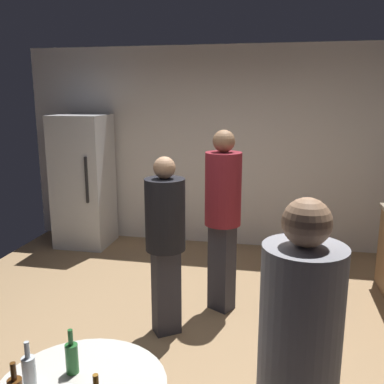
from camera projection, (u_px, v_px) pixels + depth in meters
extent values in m
cube|color=#9E7C56|center=(169.00, 348.00, 3.64)|extent=(5.20, 5.20, 0.10)
cube|color=silver|center=(216.00, 148.00, 5.84)|extent=(5.32, 0.06, 2.70)
cube|color=silver|center=(83.00, 181.00, 5.88)|extent=(0.70, 0.65, 1.80)
cube|color=#262628|center=(87.00, 180.00, 5.49)|extent=(0.03, 0.03, 0.60)
cylinder|color=#8C5919|center=(96.00, 384.00, 1.72)|extent=(0.02, 0.02, 0.08)
cylinder|color=#593314|center=(13.00, 371.00, 1.80)|extent=(0.02, 0.02, 0.08)
cylinder|color=#26662D|center=(72.00, 359.00, 2.07)|extent=(0.06, 0.06, 0.15)
cylinder|color=#26662D|center=(70.00, 337.00, 2.05)|extent=(0.02, 0.02, 0.08)
cylinder|color=silver|center=(29.00, 372.00, 1.97)|extent=(0.06, 0.06, 0.15)
cylinder|color=silver|center=(27.00, 350.00, 1.95)|extent=(0.02, 0.02, 0.08)
cube|color=#2D2D38|center=(166.00, 291.00, 3.73)|extent=(0.28, 0.27, 0.77)
cylinder|color=black|center=(165.00, 215.00, 3.58)|extent=(0.47, 0.47, 0.61)
sphere|color=tan|center=(164.00, 168.00, 3.49)|extent=(0.18, 0.18, 0.18)
cube|color=#2D2D38|center=(222.00, 267.00, 4.14)|extent=(0.28, 0.26, 0.86)
cylinder|color=maroon|center=(223.00, 189.00, 3.96)|extent=(0.46, 0.46, 0.68)
sphere|color=#8C6647|center=(224.00, 141.00, 3.87)|extent=(0.21, 0.21, 0.21)
cylinder|color=gray|center=(301.00, 322.00, 1.75)|extent=(0.37, 0.37, 0.65)
sphere|color=tan|center=(307.00, 222.00, 1.65)|extent=(0.20, 0.20, 0.20)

